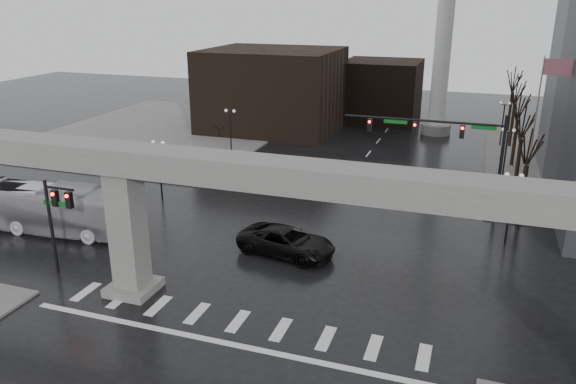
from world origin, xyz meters
name	(u,v)px	position (x,y,z in m)	size (l,w,h in m)	color
ground	(245,312)	(0.00, 0.00, 0.00)	(160.00, 160.00, 0.00)	black
sidewalk_nw	(167,131)	(-26.00, 36.00, 0.07)	(28.00, 36.00, 0.15)	slate
elevated_guideway	(265,195)	(1.26, 0.00, 6.88)	(48.00, 2.60, 8.70)	gray
building_far_left	(273,90)	(-14.00, 42.00, 5.00)	(16.00, 14.00, 10.00)	black
building_far_mid	(381,91)	(-2.00, 52.00, 4.00)	(10.00, 10.00, 8.00)	black
smokestack	(445,21)	(6.00, 46.00, 13.35)	(3.60, 3.60, 30.00)	silver
signal_mast_arm	(450,140)	(8.99, 18.80, 5.83)	(12.12, 0.43, 8.00)	black
signal_left_pole	(57,212)	(-12.25, 0.50, 4.07)	(2.30, 0.30, 6.00)	black
flagpole_assembly	(540,115)	(15.29, 22.00, 7.53)	(2.06, 0.12, 12.00)	silver
lamp_right_0	(511,196)	(13.50, 14.00, 3.47)	(1.22, 0.32, 5.11)	black
lamp_right_1	(506,146)	(13.50, 28.00, 3.47)	(1.22, 0.32, 5.11)	black
lamp_right_2	(503,116)	(13.50, 42.00, 3.47)	(1.22, 0.32, 5.11)	black
lamp_left_0	(159,160)	(-13.50, 14.00, 3.47)	(1.22, 0.32, 5.11)	black
lamp_left_1	(230,125)	(-13.50, 28.00, 3.47)	(1.22, 0.32, 5.11)	black
lamp_left_2	(276,102)	(-13.50, 42.00, 3.47)	(1.22, 0.32, 5.11)	black
tree_right_0	(523,189)	(14.53, 18.02, 2.79)	(1.09, 1.58, 7.50)	black
tree_right_1	(519,160)	(14.53, 26.02, 2.85)	(1.09, 1.61, 7.67)	black
tree_right_2	(515,138)	(14.53, 34.02, 2.91)	(1.10, 1.63, 7.85)	black
tree_right_3	(513,121)	(14.53, 42.02, 2.98)	(1.11, 1.66, 8.02)	black
tree_right_4	(511,108)	(14.53, 50.02, 3.04)	(1.12, 1.69, 8.19)	black
pickup_truck	(287,242)	(-0.23, 7.51, 0.91)	(3.00, 6.52, 1.81)	black
city_bus	(56,209)	(-17.06, 5.69, 1.76)	(2.95, 12.62, 3.51)	#B6B5BA
far_car	(279,171)	(-6.27, 22.78, 0.66)	(1.55, 3.86, 1.32)	black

